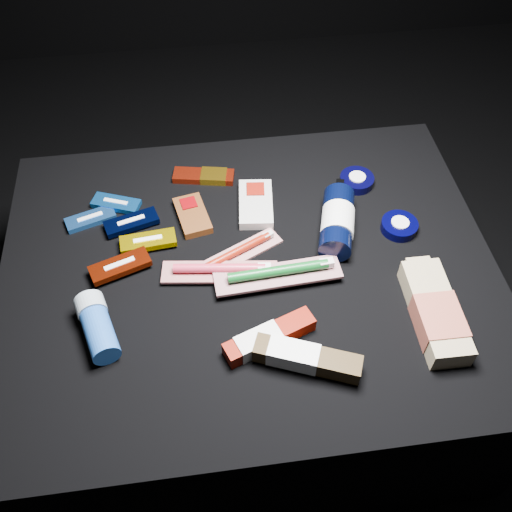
{
  "coord_description": "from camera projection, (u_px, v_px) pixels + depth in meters",
  "views": [
    {
      "loc": [
        -0.08,
        -0.69,
        1.29
      ],
      "look_at": [
        0.01,
        0.01,
        0.42
      ],
      "focal_mm": 40.0,
      "sensor_mm": 36.0,
      "label": 1
    }
  ],
  "objects": [
    {
      "name": "luna_bar_1",
      "position": [
        116.0,
        203.0,
        1.23
      ],
      "size": [
        0.11,
        0.07,
        0.01
      ],
      "rotation": [
        0.0,
        0.0,
        -0.37
      ],
      "color": "#135CB1",
      "rests_on": "cloth_table"
    },
    {
      "name": "luna_bar_4",
      "position": [
        120.0,
        266.0,
        1.11
      ],
      "size": [
        0.12,
        0.08,
        0.02
      ],
      "rotation": [
        0.0,
        0.0,
        0.34
      ],
      "color": "maroon",
      "rests_on": "cloth_table"
    },
    {
      "name": "cream_tin_upper",
      "position": [
        357.0,
        180.0,
        1.27
      ],
      "size": [
        0.08,
        0.08,
        0.02
      ],
      "rotation": [
        0.0,
        0.0,
        0.22
      ],
      "color": "black",
      "rests_on": "cloth_table"
    },
    {
      "name": "ground",
      "position": [
        251.0,
        365.0,
        1.44
      ],
      "size": [
        3.0,
        3.0,
        0.0
      ],
      "primitive_type": "plane",
      "color": "black",
      "rests_on": "ground"
    },
    {
      "name": "cream_tin_lower",
      "position": [
        399.0,
        226.0,
        1.18
      ],
      "size": [
        0.08,
        0.08,
        0.02
      ],
      "rotation": [
        0.0,
        0.0,
        0.36
      ],
      "color": "black",
      "rests_on": "cloth_table"
    },
    {
      "name": "clif_bar_1",
      "position": [
        256.0,
        202.0,
        1.23
      ],
      "size": [
        0.08,
        0.14,
        0.02
      ],
      "rotation": [
        0.0,
        0.0,
        -0.11
      ],
      "color": "beige",
      "rests_on": "cloth_table"
    },
    {
      "name": "toothbrush_pack_2",
      "position": [
        280.0,
        273.0,
        1.09
      ],
      "size": [
        0.25,
        0.07,
        0.03
      ],
      "rotation": [
        0.0,
        0.0,
        0.05
      ],
      "color": "#B1A9A4",
      "rests_on": "cloth_table"
    },
    {
      "name": "clif_bar_0",
      "position": [
        192.0,
        214.0,
        1.21
      ],
      "size": [
        0.08,
        0.12,
        0.02
      ],
      "rotation": [
        0.0,
        0.0,
        0.2
      ],
      "color": "#532A10",
      "rests_on": "cloth_table"
    },
    {
      "name": "toothbrush_pack_0",
      "position": [
        239.0,
        252.0,
        1.14
      ],
      "size": [
        0.19,
        0.13,
        0.02
      ],
      "rotation": [
        0.0,
        0.0,
        0.46
      ],
      "color": "beige",
      "rests_on": "cloth_table"
    },
    {
      "name": "luna_bar_3",
      "position": [
        148.0,
        241.0,
        1.15
      ],
      "size": [
        0.12,
        0.05,
        0.01
      ],
      "rotation": [
        0.0,
        0.0,
        0.09
      ],
      "color": "#C9AB00",
      "rests_on": "cloth_table"
    },
    {
      "name": "toothbrush_pack_1",
      "position": [
        221.0,
        270.0,
        1.1
      ],
      "size": [
        0.23,
        0.08,
        0.03
      ],
      "rotation": [
        0.0,
        0.0,
        -0.13
      ],
      "color": "#ADA4A1",
      "rests_on": "cloth_table"
    },
    {
      "name": "luna_bar_0",
      "position": [
        91.0,
        219.0,
        1.2
      ],
      "size": [
        0.11,
        0.07,
        0.01
      ],
      "rotation": [
        0.0,
        0.0,
        0.32
      ],
      "color": "#235DAD",
      "rests_on": "cloth_table"
    },
    {
      "name": "lotion_bottle",
      "position": [
        337.0,
        222.0,
        1.16
      ],
      "size": [
        0.11,
        0.21,
        0.07
      ],
      "rotation": [
        0.0,
        0.0,
        -0.28
      ],
      "color": "black",
      "rests_on": "cloth_table"
    },
    {
      "name": "cloth_table",
      "position": [
        250.0,
        322.0,
        1.28
      ],
      "size": [
        0.98,
        0.78,
        0.4
      ],
      "primitive_type": "cube",
      "color": "black",
      "rests_on": "ground"
    },
    {
      "name": "toothpaste_carton_red",
      "position": [
        266.0,
        339.0,
        1.01
      ],
      "size": [
        0.17,
        0.09,
        0.03
      ],
      "rotation": [
        0.0,
        0.0,
        0.36
      ],
      "color": "#710B00",
      "rests_on": "cloth_table"
    },
    {
      "name": "luna_bar_2",
      "position": [
        132.0,
        222.0,
        1.19
      ],
      "size": [
        0.12,
        0.07,
        0.01
      ],
      "rotation": [
        0.0,
        0.0,
        0.28
      ],
      "color": "black",
      "rests_on": "cloth_table"
    },
    {
      "name": "deodorant_stick",
      "position": [
        97.0,
        326.0,
        1.01
      ],
      "size": [
        0.09,
        0.14,
        0.05
      ],
      "rotation": [
        0.0,
        0.0,
        0.3
      ],
      "color": "#2052A7",
      "rests_on": "cloth_table"
    },
    {
      "name": "bodywash_bottle",
      "position": [
        435.0,
        313.0,
        1.03
      ],
      "size": [
        0.08,
        0.22,
        0.05
      ],
      "rotation": [
        0.0,
        0.0,
        -0.02
      ],
      "color": "tan",
      "rests_on": "cloth_table"
    },
    {
      "name": "toothpaste_carton_green",
      "position": [
        302.0,
        357.0,
        0.97
      ],
      "size": [
        0.19,
        0.11,
        0.04
      ],
      "rotation": [
        0.0,
        0.0,
        -0.39
      ],
      "color": "#32220C",
      "rests_on": "cloth_table"
    },
    {
      "name": "power_bar",
      "position": [
        207.0,
        176.0,
        1.28
      ],
      "size": [
        0.14,
        0.07,
        0.02
      ],
      "rotation": [
        0.0,
        0.0,
        -0.19
      ],
      "color": "maroon",
      "rests_on": "cloth_table"
    }
  ]
}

